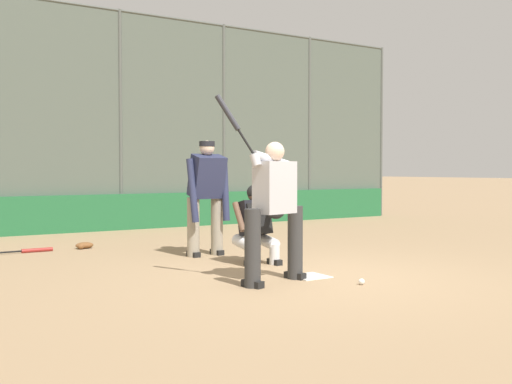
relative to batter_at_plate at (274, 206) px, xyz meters
name	(u,v)px	position (x,y,z in m)	size (l,w,h in m)	color
ground_plane	(310,277)	(-0.61, -0.10, -0.92)	(160.00, 160.00, 0.00)	#9E7F5B
home_plate_marker	(310,276)	(-0.61, -0.10, -0.92)	(0.43, 0.43, 0.01)	white
backstop_fence	(120,116)	(-0.61, -7.19, 1.65)	(16.06, 0.08, 4.96)	#515651
padding_wall	(123,212)	(-0.61, -7.09, -0.52)	(15.66, 0.18, 0.81)	#236638
bleachers_beyond	(33,210)	(0.86, -9.34, -0.54)	(11.19, 1.95, 1.16)	slate
batter_at_plate	(274,206)	(0.00, 0.00, 0.00)	(1.14, 0.55, 2.24)	#333333
catcher_behind_plate	(257,223)	(-0.58, -1.30, -0.33)	(0.60, 0.70, 1.14)	silver
umpire_home	(207,194)	(-0.34, -2.42, 0.06)	(0.74, 0.46, 1.82)	gray
spare_bat_by_padding	(33,250)	(1.90, -4.30, -0.89)	(0.87, 0.07, 0.07)	black
fielding_glove_on_dirt	(84,245)	(1.05, -4.33, -0.87)	(0.31, 0.23, 0.11)	brown
baseball_loose	(362,282)	(-0.81, 0.65, -0.89)	(0.07, 0.07, 0.07)	white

